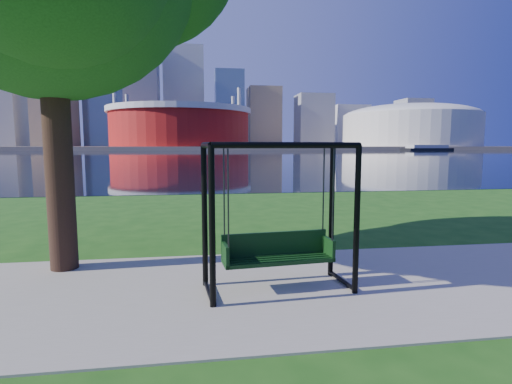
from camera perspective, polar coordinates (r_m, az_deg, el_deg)
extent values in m
plane|color=#1E5114|center=(6.83, -1.67, -12.38)|extent=(900.00, 900.00, 0.00)
cube|color=#9E937F|center=(6.36, -1.12, -13.71)|extent=(120.00, 4.00, 0.03)
cube|color=black|center=(108.44, -8.08, 5.35)|extent=(900.00, 180.00, 0.02)
cube|color=#937F60|center=(312.42, -8.36, 6.29)|extent=(900.00, 228.00, 2.00)
cylinder|color=maroon|center=(241.84, -10.77, 9.02)|extent=(80.00, 80.00, 22.00)
cylinder|color=silver|center=(242.45, -10.82, 11.26)|extent=(83.00, 83.00, 3.00)
cylinder|color=silver|center=(261.97, -3.30, 10.02)|extent=(2.00, 2.00, 32.00)
cylinder|color=silver|center=(264.28, -17.88, 9.69)|extent=(2.00, 2.00, 32.00)
cylinder|color=silver|center=(226.93, -19.45, 10.20)|extent=(2.00, 2.00, 32.00)
cylinder|color=silver|center=(224.23, -2.41, 10.61)|extent=(2.00, 2.00, 32.00)
cylinder|color=beige|center=(277.14, 21.11, 8.17)|extent=(84.00, 84.00, 20.00)
ellipsoid|color=beige|center=(277.61, 21.19, 10.02)|extent=(84.00, 84.00, 15.12)
cube|color=gray|center=(347.07, -32.69, 10.64)|extent=(28.00, 28.00, 62.00)
cube|color=#998466|center=(325.05, -26.95, 13.62)|extent=(26.00, 26.00, 88.00)
cube|color=slate|center=(341.86, -20.70, 14.11)|extent=(30.00, 24.00, 95.00)
cube|color=gray|center=(315.91, -15.94, 12.83)|extent=(24.00, 24.00, 72.00)
cube|color=silver|center=(343.85, -10.20, 13.12)|extent=(32.00, 28.00, 80.00)
cube|color=slate|center=(318.77, -3.86, 11.74)|extent=(22.00, 22.00, 58.00)
cube|color=#998466|center=(336.92, 1.12, 10.63)|extent=(26.00, 26.00, 48.00)
cube|color=gray|center=(336.02, 8.25, 10.06)|extent=(28.00, 24.00, 42.00)
cube|color=silver|center=(372.49, 13.10, 9.15)|extent=(30.00, 26.00, 36.00)
cube|color=gray|center=(376.09, 21.45, 9.14)|extent=(24.00, 24.00, 40.00)
cube|color=#998466|center=(409.61, 25.28, 8.16)|extent=(26.00, 26.00, 32.00)
sphere|color=#998466|center=(334.77, -27.41, 21.69)|extent=(10.00, 10.00, 10.00)
cylinder|color=black|center=(5.41, -6.28, -5.24)|extent=(0.10, 0.10, 2.23)
cylinder|color=black|center=(6.07, 14.20, -4.11)|extent=(0.10, 0.10, 2.23)
cylinder|color=black|center=(6.26, -7.36, -3.63)|extent=(0.10, 0.10, 2.23)
cylinder|color=black|center=(6.84, 10.75, -2.83)|extent=(0.10, 0.10, 2.23)
cylinder|color=black|center=(5.54, 4.66, 6.69)|extent=(2.13, 0.29, 0.09)
cylinder|color=black|center=(6.37, 2.14, 6.69)|extent=(2.13, 0.29, 0.09)
cylinder|color=black|center=(5.73, -7.01, 6.66)|extent=(0.17, 0.88, 0.09)
cylinder|color=black|center=(6.12, -6.72, -13.98)|extent=(0.15, 0.88, 0.07)
cylinder|color=black|center=(6.35, 12.62, 6.54)|extent=(0.17, 0.88, 0.09)
cylinder|color=black|center=(6.70, 12.15, -12.21)|extent=(0.15, 0.88, 0.07)
cube|color=black|center=(6.20, 3.21, -9.68)|extent=(1.73, 0.60, 0.06)
cube|color=black|center=(6.32, 2.71, -7.36)|extent=(1.70, 0.21, 0.37)
cube|color=black|center=(5.98, -4.41, -8.95)|extent=(0.09, 0.44, 0.33)
cube|color=black|center=(6.45, 10.27, -7.89)|extent=(0.09, 0.44, 0.33)
cylinder|color=#2C2C30|center=(5.64, -3.99, -0.97)|extent=(0.03, 0.03, 1.41)
cylinder|color=#2C2C30|center=(6.12, 10.95, -0.48)|extent=(0.03, 0.03, 1.41)
cylinder|color=#2C2C30|center=(5.99, -4.59, -0.54)|extent=(0.03, 0.03, 1.41)
cylinder|color=#2C2C30|center=(6.44, 9.61, -0.10)|extent=(0.03, 0.03, 1.41)
cylinder|color=black|center=(7.79, -26.48, 6.92)|extent=(0.47, 0.47, 4.72)
cube|color=black|center=(222.61, 23.25, 5.63)|extent=(29.38, 13.88, 1.14)
cube|color=#BBBAB6|center=(222.61, 23.27, 5.99)|extent=(23.53, 11.20, 1.70)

